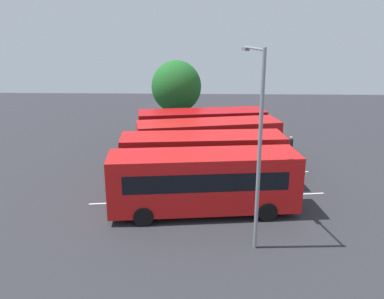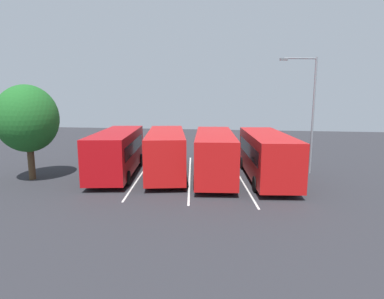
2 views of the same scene
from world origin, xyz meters
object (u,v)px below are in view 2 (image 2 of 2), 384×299
at_px(pedestrian, 160,148).
at_px(street_lamp, 310,108).
at_px(bus_center_right, 166,151).
at_px(bus_far_right, 118,151).
at_px(bus_far_left, 266,154).
at_px(bus_center_left, 214,153).
at_px(depot_tree, 28,119).

relative_size(pedestrian, street_lamp, 0.20).
relative_size(bus_center_right, bus_far_right, 1.00).
distance_m(bus_far_left, street_lamp, 4.92).
bearing_deg(street_lamp, pedestrian, -30.18).
bearing_deg(bus_center_left, bus_center_right, 78.29).
bearing_deg(bus_center_right, bus_center_left, -107.99).
relative_size(bus_center_right, street_lamp, 1.16).
bearing_deg(pedestrian, street_lamp, 27.23).
bearing_deg(bus_center_right, bus_far_right, 85.30).
bearing_deg(bus_far_right, pedestrian, -23.68).
height_order(bus_center_right, bus_far_right, same).
relative_size(bus_far_right, depot_tree, 1.51).
bearing_deg(bus_center_right, pedestrian, 6.56).
bearing_deg(depot_tree, street_lamp, -76.22).
relative_size(pedestrian, depot_tree, 0.26).
xyz_separation_m(bus_center_right, pedestrian, (5.91, 2.03, -0.77)).
distance_m(bus_far_left, bus_center_right, 7.13).
height_order(bus_far_left, bus_center_left, same).
relative_size(bus_center_left, street_lamp, 1.15).
distance_m(bus_center_left, depot_tree, 12.88).
bearing_deg(depot_tree, bus_center_left, -78.85).
bearing_deg(bus_center_left, pedestrian, 35.68).
distance_m(bus_far_right, depot_tree, 6.28).
bearing_deg(bus_center_left, bus_far_right, 84.93).
height_order(pedestrian, depot_tree, depot_tree).
relative_size(bus_far_left, pedestrian, 5.87).
relative_size(bus_far_right, street_lamp, 1.16).
height_order(pedestrian, street_lamp, street_lamp).
height_order(bus_far_right, pedestrian, bus_far_right).
relative_size(street_lamp, depot_tree, 1.30).
bearing_deg(depot_tree, bus_far_left, -81.00).
bearing_deg(street_lamp, depot_tree, 1.65).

